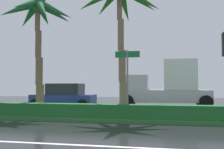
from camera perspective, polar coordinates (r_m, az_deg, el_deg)
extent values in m
cube|color=black|center=(13.65, 5.63, -9.35)|extent=(90.00, 42.00, 0.10)
cube|color=white|center=(6.80, -0.21, -15.92)|extent=(81.00, 0.14, 0.01)
cube|color=#2D6B33|center=(12.65, 5.19, -9.33)|extent=(85.50, 4.00, 0.15)
cube|color=#1E6028|center=(11.22, 4.44, -8.28)|extent=(76.50, 0.70, 0.60)
cylinder|color=brown|center=(14.44, -15.92, -5.14)|extent=(0.44, 0.44, 1.49)
cylinder|color=brown|center=(14.46, -16.09, 0.76)|extent=(0.39, 0.39, 1.49)
cylinder|color=brown|center=(14.62, -16.26, 6.58)|extent=(0.34, 0.34, 1.49)
cylinder|color=brown|center=(14.94, -16.42, 12.22)|extent=(0.28, 0.28, 1.49)
sphere|color=#1F592F|center=(15.17, -16.38, 15.30)|extent=(0.90, 0.90, 0.90)
cone|color=#1F592F|center=(14.67, -12.84, 13.96)|extent=(2.22, 0.68, 1.44)
cone|color=#1F592F|center=(15.46, -12.86, 13.41)|extent=(1.85, 2.06, 1.31)
cone|color=#1F592F|center=(15.97, -15.17, 12.90)|extent=(0.86, 2.27, 1.32)
cone|color=#1F592F|center=(15.81, -18.09, 12.55)|extent=(2.10, 1.65, 1.57)
cone|color=#1F592F|center=(15.24, -20.23, 13.69)|extent=(2.27, 1.24, 1.33)
cone|color=#1F592F|center=(14.27, -18.70, 14.68)|extent=(0.81, 2.25, 1.37)
cone|color=#1F592F|center=(14.16, -15.52, 14.07)|extent=(1.81, 1.95, 1.66)
cylinder|color=#7C5E4C|center=(12.73, 2.62, -5.30)|extent=(0.42, 0.42, 1.62)
cylinder|color=#7C5E4C|center=(12.84, 2.30, 1.94)|extent=(0.37, 0.37, 1.62)
cylinder|color=#7C5E4C|center=(13.15, 1.99, 8.95)|extent=(0.32, 0.32, 1.62)
cylinder|color=#7C5E4C|center=(13.65, 1.69, 15.55)|extent=(0.27, 0.27, 1.62)
cone|color=#285F1F|center=(14.69, 2.80, 15.32)|extent=(0.81, 2.42, 1.76)
cone|color=#285F1F|center=(14.69, -0.84, 15.99)|extent=(2.09, 2.19, 1.48)
cylinder|color=slate|center=(11.22, 3.50, -2.15)|extent=(0.08, 0.08, 3.00)
cube|color=#146B2D|center=(11.30, 3.48, 4.56)|extent=(1.10, 0.03, 0.28)
cube|color=navy|center=(17.86, -10.88, -5.61)|extent=(4.30, 1.76, 0.72)
cube|color=#1E2328|center=(17.78, -10.41, -3.24)|extent=(2.30, 1.58, 0.76)
cylinder|color=black|center=(17.76, -16.96, -6.40)|extent=(0.68, 0.22, 0.68)
cylinder|color=black|center=(19.36, -14.44, -6.10)|extent=(0.68, 0.22, 0.68)
cylinder|color=black|center=(16.47, -6.70, -6.81)|extent=(0.68, 0.22, 0.68)
cylinder|color=black|center=(18.19, -4.96, -6.41)|extent=(0.68, 0.22, 0.68)
cube|color=silver|center=(19.35, 11.91, -4.73)|extent=(6.40, 2.30, 0.90)
cube|color=silver|center=(19.43, 5.38, -1.82)|extent=(1.90, 2.21, 1.10)
cube|color=silver|center=(19.39, 14.98, -0.12)|extent=(2.30, 2.35, 2.20)
cylinder|color=black|center=(18.36, 3.47, -6.00)|extent=(0.92, 0.30, 0.92)
cylinder|color=black|center=(20.67, 4.34, -5.61)|extent=(0.92, 0.30, 0.92)
cylinder|color=black|center=(18.43, 20.44, -5.83)|extent=(0.92, 0.30, 0.92)
cylinder|color=black|center=(20.74, 19.39, -5.46)|extent=(0.92, 0.30, 0.92)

